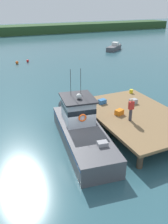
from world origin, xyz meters
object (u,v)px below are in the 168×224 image
object	(u,v)px
main_fishing_boat	(81,128)
mooring_buoy_inshore	(28,61)
mooring_buoy_spare_mooring	(17,62)
crate_stack_near_edge	(119,112)
moored_boat_outer_mooring	(114,47)
bait_bucket	(131,91)
crate_stack_mid_dock	(133,101)
crate_single_far	(102,101)
deckhand_by_the_boat	(131,109)

from	to	relation	value
main_fishing_boat	mooring_buoy_inshore	bearing A→B (deg)	85.87
mooring_buoy_inshore	mooring_buoy_spare_mooring	bearing A→B (deg)	-162.74
crate_stack_near_edge	mooring_buoy_inshore	distance (m)	24.78
moored_boat_outer_mooring	bait_bucket	bearing A→B (deg)	-118.15
crate_stack_mid_dock	moored_boat_outer_mooring	bearing A→B (deg)	61.63
crate_single_far	bait_bucket	distance (m)	3.73
crate_stack_mid_dock	deckhand_by_the_boat	size ratio (longest dim) A/B	0.37
crate_stack_near_edge	mooring_buoy_spare_mooring	bearing A→B (deg)	97.68
crate_stack_near_edge	crate_stack_mid_dock	xyz separation A→B (m)	(2.20, 1.35, -0.01)
deckhand_by_the_boat	crate_stack_mid_dock	bearing A→B (deg)	50.95
deckhand_by_the_boat	crate_single_far	bearing A→B (deg)	95.43
deckhand_by_the_boat	mooring_buoy_inshore	bearing A→B (deg)	93.69
mooring_buoy_spare_mooring	deckhand_by_the_boat	bearing A→B (deg)	-82.23
crate_stack_mid_dock	mooring_buoy_inshore	world-z (taller)	crate_stack_mid_dock
crate_stack_mid_dock	bait_bucket	bearing A→B (deg)	59.11
crate_single_far	crate_stack_mid_dock	size ratio (longest dim) A/B	1.00
crate_stack_mid_dock	mooring_buoy_spare_mooring	world-z (taller)	crate_stack_mid_dock
crate_single_far	mooring_buoy_spare_mooring	distance (m)	22.03
mooring_buoy_spare_mooring	main_fishing_boat	bearing A→B (deg)	-90.06
bait_bucket	moored_boat_outer_mooring	size ratio (longest dim) A/B	0.07
main_fishing_boat	moored_boat_outer_mooring	xyz separation A→B (m)	(19.90, 28.40, -0.51)
bait_bucket	crate_single_far	bearing A→B (deg)	-163.64
bait_bucket	crate_stack_near_edge	bearing A→B (deg)	-135.07
crate_single_far	bait_bucket	world-z (taller)	crate_single_far
crate_stack_mid_dock	bait_bucket	distance (m)	2.42
main_fishing_boat	crate_stack_mid_dock	xyz separation A→B (m)	(5.48, 1.70, 0.37)
bait_bucket	mooring_buoy_spare_mooring	xyz separation A→B (m)	(-6.69, 20.73, -1.13)
main_fishing_boat	crate_single_far	distance (m)	4.18
crate_stack_near_edge	moored_boat_outer_mooring	size ratio (longest dim) A/B	0.12
crate_stack_mid_dock	mooring_buoy_inshore	distance (m)	23.67
crate_stack_mid_dock	moored_boat_outer_mooring	distance (m)	30.35
crate_stack_near_edge	crate_stack_mid_dock	size ratio (longest dim) A/B	1.00
main_fishing_boat	mooring_buoy_spare_mooring	xyz separation A→B (m)	(0.03, 24.51, -0.77)
crate_stack_near_edge	moored_boat_outer_mooring	xyz separation A→B (m)	(16.61, 28.05, -0.89)
crate_stack_mid_dock	mooring_buoy_inshore	xyz separation A→B (m)	(-3.67, 23.36, -1.17)
main_fishing_boat	deckhand_by_the_boat	size ratio (longest dim) A/B	6.11
main_fishing_boat	moored_boat_outer_mooring	bearing A→B (deg)	54.98
crate_stack_mid_dock	deckhand_by_the_boat	world-z (taller)	deckhand_by_the_boat
crate_stack_near_edge	mooring_buoy_inshore	size ratio (longest dim) A/B	1.44
crate_stack_mid_dock	main_fishing_boat	bearing A→B (deg)	-162.73
crate_stack_near_edge	mooring_buoy_spare_mooring	world-z (taller)	crate_stack_near_edge
crate_stack_near_edge	mooring_buoy_inshore	world-z (taller)	crate_stack_near_edge
moored_boat_outer_mooring	mooring_buoy_spare_mooring	bearing A→B (deg)	-168.92
main_fishing_boat	mooring_buoy_spare_mooring	distance (m)	24.52
crate_stack_mid_dock	moored_boat_outer_mooring	xyz separation A→B (m)	(14.42, 26.69, -0.88)
moored_boat_outer_mooring	crate_stack_mid_dock	bearing A→B (deg)	-118.37
crate_stack_near_edge	moored_boat_outer_mooring	distance (m)	32.61
crate_single_far	moored_boat_outer_mooring	xyz separation A→B (m)	(16.75, 25.67, -0.88)
main_fishing_boat	mooring_buoy_spare_mooring	world-z (taller)	main_fishing_boat
crate_single_far	mooring_buoy_spare_mooring	world-z (taller)	crate_single_far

